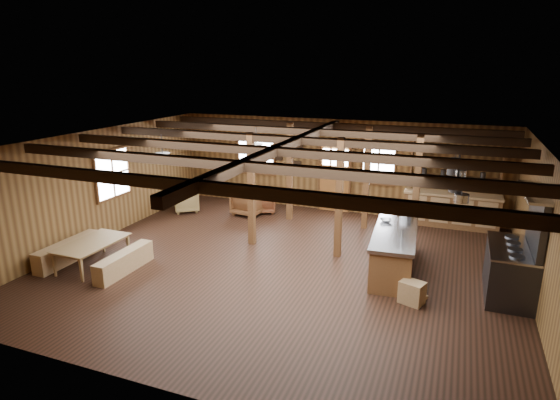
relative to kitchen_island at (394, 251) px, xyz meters
name	(u,v)px	position (x,y,z in m)	size (l,w,h in m)	color
room	(283,206)	(-2.35, -0.57, 0.92)	(10.04, 9.04, 2.84)	black
ceiling_joists	(286,146)	(-2.35, -0.39, 2.20)	(9.80, 8.82, 0.18)	black
timber_posts	(331,186)	(-1.83, 1.51, 0.92)	(3.95, 2.35, 2.80)	#492A15
back_door	(334,183)	(-2.35, 3.88, 0.40)	(1.02, 0.08, 2.15)	brown
window_back_left	(256,154)	(-4.95, 3.89, 1.12)	(1.32, 0.06, 1.32)	white
window_back_right	(379,163)	(-1.05, 3.89, 1.12)	(1.02, 0.06, 1.32)	white
window_left	(112,174)	(-7.31, -0.07, 1.12)	(0.14, 1.24, 1.32)	white
notice_boards	(289,155)	(-3.85, 3.89, 1.16)	(1.08, 0.03, 0.90)	beige
back_counter	(451,205)	(1.05, 3.64, 0.12)	(2.55, 0.60, 2.45)	brown
pendant_lamps	(212,153)	(-4.60, 0.43, 1.77)	(1.86, 2.36, 0.66)	#313134
pot_rack	(457,177)	(1.11, -0.32, 1.81)	(0.42, 3.00, 0.45)	#313134
kitchen_island	(394,251)	(0.00, 0.00, 0.00)	(1.04, 2.55, 1.20)	brown
step_stool	(412,292)	(0.53, -1.29, -0.26)	(0.49, 0.35, 0.43)	#9A7A46
commercial_range	(514,264)	(2.30, -0.30, 0.20)	(0.89, 1.73, 2.13)	#313134
dining_table	(94,254)	(-6.25, -2.10, -0.19)	(1.62, 0.90, 0.57)	#9A7546
bench_wall	(68,251)	(-7.00, -2.10, -0.24)	(0.33, 1.76, 0.48)	#9A7A46
bench_aisle	(124,262)	(-5.44, -2.10, -0.25)	(0.31, 1.64, 0.45)	#9A7A46
armchair_a	(263,202)	(-4.33, 2.93, -0.16)	(0.68, 0.70, 0.64)	brown
armchair_b	(249,202)	(-4.63, 2.59, -0.09)	(0.83, 0.85, 0.78)	brown
armchair_c	(187,201)	(-6.55, 2.19, -0.15)	(0.71, 0.73, 0.66)	olive
counter_pot	(407,214)	(0.11, 1.00, 0.56)	(0.31, 0.31, 0.19)	#BABCC1
bowl	(386,220)	(-0.29, 0.55, 0.49)	(0.26, 0.26, 0.06)	silver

